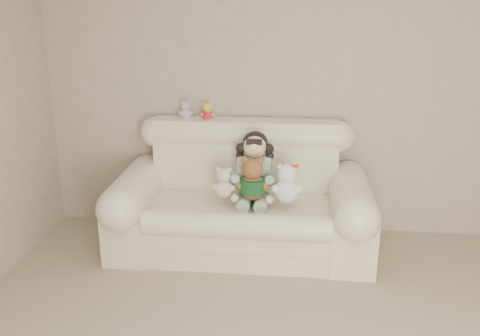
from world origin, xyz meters
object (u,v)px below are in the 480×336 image
sofa (241,192)px  seated_child (255,166)px  white_cat (287,179)px  brown_teddy (253,175)px  cream_teddy (224,180)px

sofa → seated_child: (0.10, 0.08, 0.20)m
seated_child → white_cat: bearing=-40.1°
seated_child → white_cat: seated_child is taller
sofa → white_cat: size_ratio=5.61×
brown_teddy → white_cat: bearing=-4.4°
brown_teddy → cream_teddy: brown_teddy is taller
sofa → white_cat: bearing=-21.1°
sofa → seated_child: size_ratio=3.62×
seated_child → brown_teddy: seated_child is taller
white_cat → seated_child: bearing=146.1°
sofa → cream_teddy: 0.21m
sofa → brown_teddy: bearing=-49.0°
white_cat → cream_teddy: size_ratio=1.26×
seated_child → brown_teddy: (0.00, -0.20, -0.01)m
seated_child → cream_teddy: (-0.23, -0.18, -0.06)m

